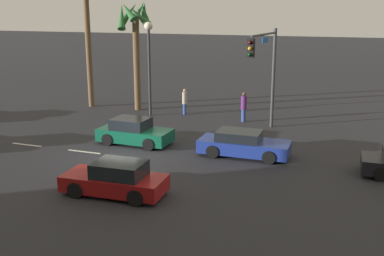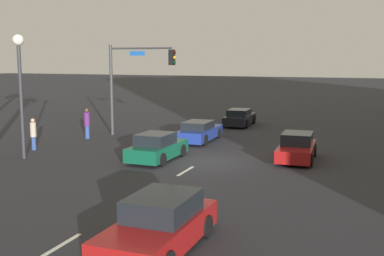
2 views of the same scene
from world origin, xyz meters
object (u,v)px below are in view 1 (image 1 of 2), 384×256
traffic_signal (266,64)px  palm_tree_0 (86,4)px  pedestrian_1 (185,101)px  pedestrian_0 (244,106)px  car_4 (243,144)px  streetlamp (149,51)px  car_1 (116,179)px  car_0 (134,132)px  palm_tree_1 (135,29)px

traffic_signal → palm_tree_0: palm_tree_0 is taller
pedestrian_1 → pedestrian_0: bearing=-8.9°
pedestrian_0 → palm_tree_0: (-11.92, 0.89, 6.37)m
car_4 → streetlamp: 11.12m
traffic_signal → car_1: bearing=-107.7°
streetlamp → palm_tree_0: (-5.49, 1.30, 3.02)m
palm_tree_0 → car_1: bearing=-54.7°
palm_tree_0 → car_0: bearing=-45.7°
car_4 → pedestrian_0: bearing=103.8°
traffic_signal → palm_tree_1: (-9.93, 3.35, 1.67)m
car_0 → streetlamp: bearing=108.0°
car_1 → palm_tree_1: size_ratio=0.54×
car_0 → car_1: (2.57, -6.56, -0.02)m
traffic_signal → car_0: bearing=-143.3°
car_0 → pedestrian_0: bearing=58.0°
streetlamp → pedestrian_0: size_ratio=3.24×
traffic_signal → palm_tree_0: bearing=166.6°
palm_tree_1 → palm_tree_0: bearing=-178.6°
pedestrian_1 → palm_tree_0: size_ratio=0.18×
traffic_signal → palm_tree_0: (-13.72, 3.26, 3.34)m
car_0 → palm_tree_0: bearing=134.3°
pedestrian_1 → car_1: bearing=-79.6°
streetlamp → pedestrian_0: (6.43, 0.40, -3.35)m
pedestrian_0 → pedestrian_1: (-4.33, 0.68, -0.07)m
pedestrian_0 → car_0: bearing=-122.0°
car_0 → car_4: car_0 is taller
car_0 → traffic_signal: size_ratio=0.67×
traffic_signal → pedestrian_0: 4.25m
traffic_signal → palm_tree_0: 14.49m
palm_tree_0 → pedestrian_0: bearing=-4.3°
car_0 → car_1: size_ratio=0.97×
streetlamp → pedestrian_1: 4.16m
traffic_signal → pedestrian_1: bearing=153.6°
palm_tree_1 → pedestrian_1: bearing=-4.7°
traffic_signal → streetlamp: 8.46m
car_1 → car_4: (3.45, 6.49, -0.03)m
streetlamp → palm_tree_0: palm_tree_0 is taller
car_4 → pedestrian_1: pedestrian_1 is taller
car_0 → palm_tree_1: 10.14m
streetlamp → palm_tree_1: size_ratio=0.82×
car_1 → car_4: car_1 is taller
car_4 → streetlamp: bearing=141.1°
car_1 → pedestrian_1: bearing=100.4°
car_0 → pedestrian_1: pedestrian_1 is taller
streetlamp → car_4: bearing=-38.9°
car_1 → palm_tree_0: (-10.18, 14.36, 6.78)m
palm_tree_1 → car_0: bearing=-64.2°
pedestrian_0 → pedestrian_1: pedestrian_0 is taller
car_0 → car_4: (6.02, -0.07, -0.04)m
car_0 → car_1: 7.04m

